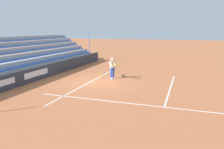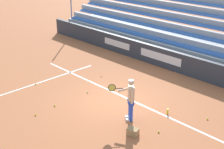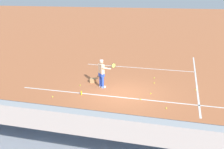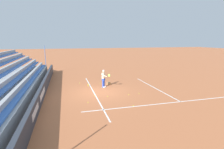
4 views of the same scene
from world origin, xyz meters
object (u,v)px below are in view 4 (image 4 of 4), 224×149
Objects in this scene: tennis_ball_far_left at (139,93)px; tennis_ball_on_baseline at (133,106)px; tennis_ball_toward_net at (95,96)px; water_bottle at (88,85)px; tennis_ball_midcourt at (129,94)px; tennis_ball_far_right at (100,84)px; ball_box_cardboard at (109,83)px; tennis_ball_near_player at (108,96)px; tennis_ball_by_box at (80,83)px; tennis_player at (104,78)px; tennis_ball_stray_back at (88,102)px.

tennis_ball_on_baseline is (2.62, -1.60, 0.00)m from tennis_ball_far_left.
water_bottle reaches higher than tennis_ball_toward_net.
tennis_ball_toward_net is (-0.41, -2.85, 0.00)m from tennis_ball_midcourt.
tennis_ball_far_right is at bearing -171.51° from tennis_ball_on_baseline.
tennis_ball_far_left is (3.69, 1.83, -0.10)m from ball_box_cardboard.
tennis_ball_near_player and tennis_ball_on_baseline have the same top height.
tennis_ball_by_box is (-1.35, -2.92, -0.10)m from ball_box_cardboard.
tennis_player is 5.63m from tennis_ball_on_baseline.
tennis_ball_near_player is (0.02, -1.86, 0.00)m from tennis_ball_midcourt.
tennis_ball_on_baseline is 6.70m from water_bottle.
tennis_ball_near_player is at bearing -87.60° from tennis_ball_far_left.
tennis_ball_far_left is at bearing 41.51° from tennis_player.
tennis_ball_far_right and tennis_ball_stray_back have the same top height.
tennis_ball_midcourt and tennis_ball_on_baseline have the same top height.
ball_box_cardboard reaches higher than tennis_ball_stray_back.
tennis_ball_by_box is at bearing -169.24° from tennis_ball_toward_net.
tennis_ball_by_box and tennis_ball_near_player have the same top height.
ball_box_cardboard is at bearing 65.23° from tennis_ball_by_box.
tennis_player reaches higher than tennis_ball_on_baseline.
tennis_ball_on_baseline is at bearing 63.35° from tennis_ball_stray_back.
tennis_ball_toward_net is 1.00× the size of tennis_ball_far_left.
tennis_ball_far_left is at bearing 92.40° from tennis_ball_near_player.
tennis_ball_far_right is (-4.36, -1.62, 0.00)m from tennis_ball_midcourt.
tennis_ball_on_baseline is at bearing -13.25° from tennis_ball_midcourt.
tennis_ball_far_left is 4.75m from tennis_ball_stray_back.
tennis_ball_midcourt is 0.30× the size of water_bottle.
water_bottle is (0.62, -1.37, 0.08)m from tennis_ball_far_right.
ball_box_cardboard is 6.06× the size of tennis_ball_by_box.
tennis_ball_on_baseline is at bearing 37.63° from tennis_ball_toward_net.
tennis_ball_toward_net is at bearing -17.24° from tennis_ball_far_right.
tennis_player reaches higher than tennis_ball_by_box.
tennis_ball_near_player is (5.15, 1.89, 0.00)m from tennis_ball_by_box.
tennis_player is at bearing -152.69° from tennis_ball_midcourt.
tennis_ball_midcourt is 1.01m from tennis_ball_far_left.
tennis_ball_stray_back is 0.30× the size of water_bottle.
tennis_ball_stray_back is (0.98, -1.75, 0.00)m from tennis_ball_near_player.
tennis_ball_by_box is 2.26m from tennis_ball_far_right.
tennis_ball_far_right is at bearing -125.87° from ball_box_cardboard.
tennis_player is at bearing 173.82° from tennis_ball_near_player.
water_bottle is (-6.26, -2.39, 0.08)m from tennis_ball_on_baseline.
tennis_player is at bearing -40.97° from ball_box_cardboard.
tennis_ball_by_box is 1.00× the size of tennis_ball_toward_net.
tennis_ball_toward_net is 1.00× the size of tennis_ball_stray_back.
tennis_ball_toward_net and tennis_ball_far_right have the same top height.
tennis_ball_on_baseline is 0.30× the size of water_bottle.
tennis_ball_toward_net and tennis_ball_far_left have the same top height.
tennis_player is at bearing -138.49° from tennis_ball_far_left.
water_bottle reaches higher than tennis_ball_on_baseline.
tennis_ball_on_baseline is at bearing 8.49° from tennis_ball_far_right.
water_bottle is at bearing 172.46° from tennis_ball_stray_back.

